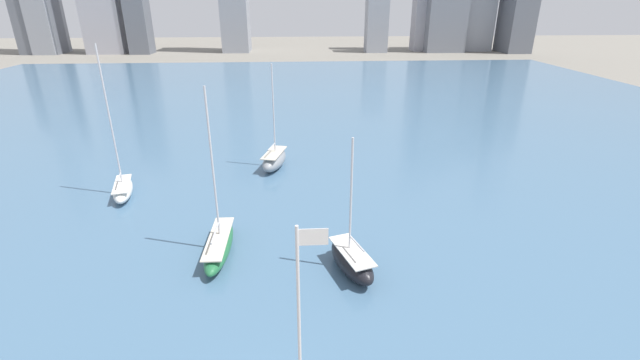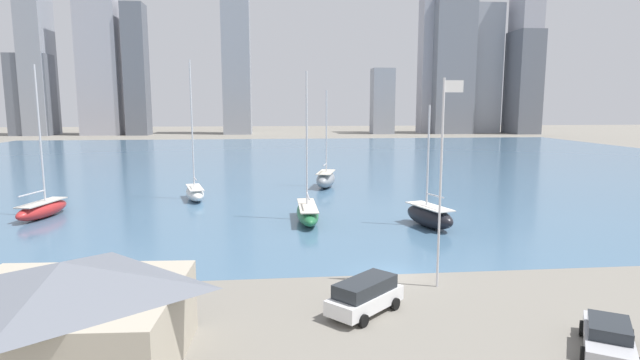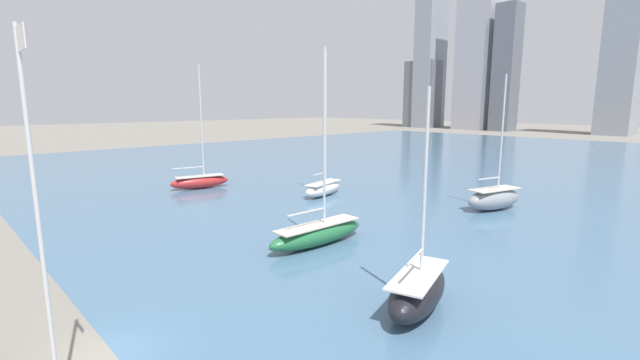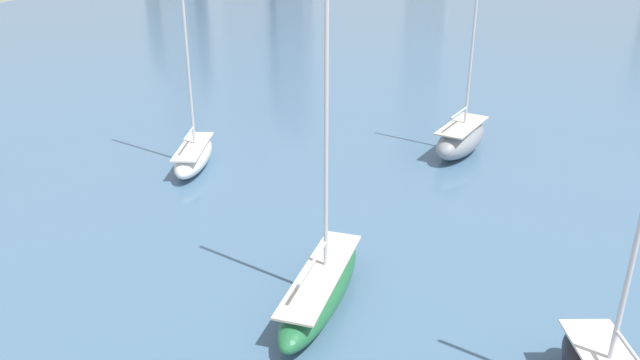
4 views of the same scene
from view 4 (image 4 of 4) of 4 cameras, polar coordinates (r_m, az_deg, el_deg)
The scene contains 4 objects.
harbor_water at distance 77.29m, azimuth 15.18°, elevation 10.87°, with size 180.00×140.00×0.00m.
sailboat_green at distance 26.94m, azimuth 0.09°, elevation -9.65°, with size 2.17×8.90×14.38m.
sailboat_gray at distance 44.42m, azimuth 12.77°, elevation 3.76°, with size 4.07×7.18×13.26m.
sailboat_white at distance 41.80m, azimuth -11.48°, elevation 2.37°, with size 3.56×7.01×16.40m.
Camera 4 is at (2.05, -5.67, 15.58)m, focal length 35.00 mm.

